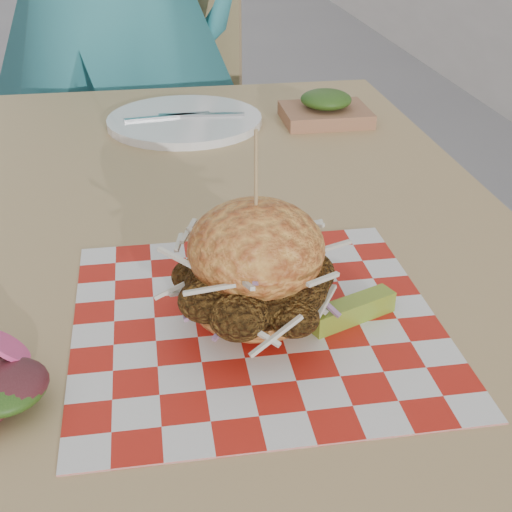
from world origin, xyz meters
name	(u,v)px	position (x,y,z in m)	size (l,w,h in m)	color
patio_table	(207,263)	(0.23, 0.07, 0.67)	(0.80, 1.20, 0.75)	tan
patio_chair	(182,114)	(0.26, 1.11, 0.55)	(0.53, 0.54, 0.95)	tan
paper_liner	(256,321)	(0.25, -0.20, 0.75)	(0.36, 0.36, 0.00)	red
sandwich	(256,272)	(0.25, -0.20, 0.81)	(0.17, 0.17, 0.20)	#EB9C42
pickle_spear	(352,310)	(0.35, -0.21, 0.76)	(0.10, 0.02, 0.02)	olive
place_setting	(185,121)	(0.23, 0.43, 0.76)	(0.27, 0.27, 0.02)	white
kraft_tray	(326,109)	(0.48, 0.41, 0.77)	(0.15, 0.12, 0.06)	#986345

